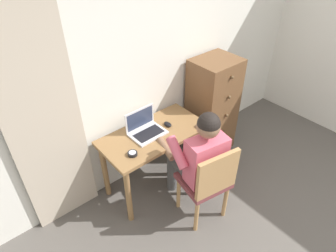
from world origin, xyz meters
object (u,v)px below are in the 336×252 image
Objects in this scene: desk at (154,143)px; person_seated at (198,155)px; dresser at (212,107)px; chair at (208,181)px; laptop at (146,129)px; computer_mouse at (168,124)px; desk_clock at (133,154)px.

person_seated is at bearing -73.77° from desk.
dresser reaches higher than chair.
chair is 0.79m from laptop.
desk is at bearing -175.57° from computer_mouse.
laptop is at bearing -179.43° from dresser.
computer_mouse reaches higher than desk_clock.
dresser is 0.76m from computer_mouse.
chair is (0.11, -0.66, -0.09)m from desk.
computer_mouse is 1.11× the size of desk_clock.
dresser reaches higher than desk.
dresser reaches higher than desk_clock.
person_seated is 0.60m from desk_clock.
computer_mouse is at bearing 83.27° from chair.
person_seated is at bearing -70.25° from laptop.
chair is 0.74× the size of person_seated.
dresser is at bearing 0.57° from laptop.
dresser is at bearing 41.65° from chair.
person_seated is (0.14, -0.48, 0.09)m from desk.
laptop is (-0.99, -0.01, 0.17)m from dresser.
laptop is 3.46× the size of computer_mouse.
desk_clock is (-0.53, -0.14, -0.00)m from computer_mouse.
person_seated is 3.50× the size of laptop.
desk_clock is (-1.28, -0.20, 0.13)m from dresser.
desk is 0.94m from dresser.
desk is at bearing -175.68° from dresser.
computer_mouse is at bearing 84.17° from person_seated.
chair is at bearing -49.64° from desk_clock.
computer_mouse is at bearing -175.11° from dresser.
chair reaches higher than desk.
desk is 10.79× the size of computer_mouse.
person_seated is at bearing 80.87° from chair.
chair is 8.93× the size of computer_mouse.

